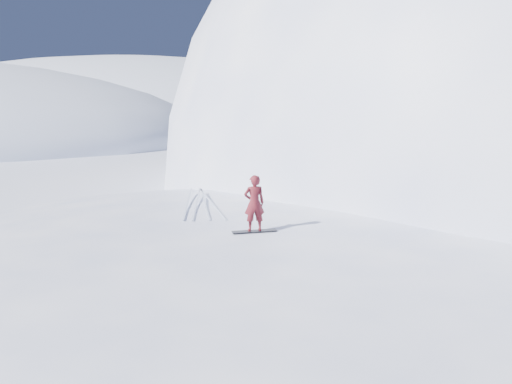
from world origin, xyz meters
The scene contains 8 objects.
ground centered at (0.00, 0.00, 0.00)m, with size 400.00×400.00×0.00m, color white.
near_ridge centered at (1.00, 3.00, 0.00)m, with size 36.00×28.00×4.80m, color white.
peak_shoulder centered at (10.00, 20.00, 0.00)m, with size 28.00×24.00×18.00m, color white.
far_ridge_c centered at (-40.00, 110.00, 0.00)m, with size 140.00×90.00×36.00m, color white.
wind_bumps centered at (-0.56, 2.12, 0.00)m, with size 16.00×14.40×1.00m.
snowboard centered at (0.53, 1.41, 2.41)m, with size 1.45×0.27×0.02m, color black.
snowboarder centered at (0.53, 1.41, 3.34)m, with size 0.67×0.44×1.83m, color maroon.
board_tracks centered at (-1.97, 5.60, 2.42)m, with size 2.46×5.96×0.04m.
Camera 1 is at (1.39, -12.74, 6.53)m, focal length 32.00 mm.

